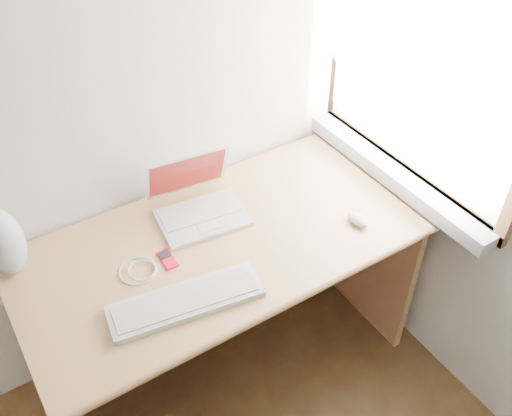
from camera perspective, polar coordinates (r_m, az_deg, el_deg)
window at (r=2.04m, az=16.16°, el=14.59°), size 0.11×0.99×1.10m
desk at (r=2.20m, az=-4.63°, el=-5.97°), size 1.41×0.70×0.74m
laptop at (r=2.07m, az=-5.98°, el=0.51°), size 0.33×0.29×0.21m
external_keyboard at (r=1.80m, az=-7.02°, el=-9.15°), size 0.50×0.22×0.02m
mouse at (r=2.08m, az=10.17°, el=-1.15°), size 0.06×0.09×0.03m
ipod at (r=1.94m, az=-8.86°, el=-5.07°), size 0.04×0.09×0.01m
cable_coil at (r=1.92m, az=-11.72°, el=-6.17°), size 0.15×0.15×0.01m
remote at (r=1.83m, az=-10.94°, el=-9.22°), size 0.05×0.08×0.01m
vase at (r=1.95m, az=-24.13°, el=-2.94°), size 0.14×0.14×0.35m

